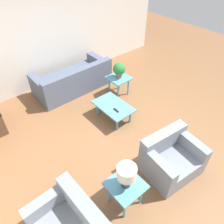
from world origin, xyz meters
The scene contains 10 objects.
ground_plane centered at (0.00, 0.00, 0.00)m, with size 14.00×14.00×0.00m, color brown.
wall_right centered at (3.06, 0.00, 1.35)m, with size 0.12×7.20×2.70m.
sofa centered at (2.26, 0.06, 0.29)m, with size 0.94×2.09×0.76m.
armchair centered at (-1.17, 0.14, 0.31)m, with size 0.90×1.06×0.78m.
coffee_table centered at (0.62, 0.00, 0.34)m, with size 0.95×0.60×0.38m.
side_table_plant centered at (1.27, -0.75, 0.45)m, with size 0.54×0.54×0.53m.
side_table_lamp centered at (-1.12, 1.23, 0.45)m, with size 0.54×0.54×0.53m.
potted_plant centered at (1.27, -0.75, 0.76)m, with size 0.32×0.32×0.41m.
table_lamp centered at (-1.12, 1.23, 0.81)m, with size 0.30×0.30×0.43m.
remote_control centered at (0.43, 0.07, 0.39)m, with size 0.16×0.05×0.02m.
Camera 1 is at (-2.37, 2.56, 3.59)m, focal length 35.00 mm.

